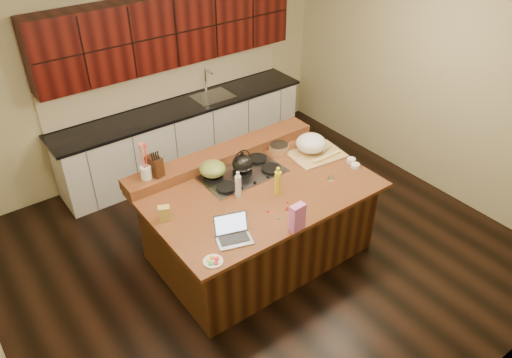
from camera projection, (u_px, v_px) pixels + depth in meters
room at (259, 153)px, 5.05m from camera, size 5.52×5.02×2.72m
island at (259, 221)px, 5.55m from camera, size 2.40×1.60×0.92m
back_ledge at (222, 155)px, 5.73m from camera, size 2.40×0.30×0.12m
cooktop at (243, 174)px, 5.49m from camera, size 0.92×0.52×0.05m
back_counter at (180, 101)px, 6.88m from camera, size 3.70×0.66×2.40m
kettle at (242, 164)px, 5.41m from camera, size 0.26×0.26×0.20m
green_bowl at (213, 169)px, 5.36m from camera, size 0.30×0.30×0.16m
laptop at (233, 232)px, 4.60m from camera, size 0.38×0.34×0.22m
oil_bottle at (278, 183)px, 5.13m from camera, size 0.09×0.09×0.27m
vinegar_bottle at (238, 186)px, 5.09m from camera, size 0.07×0.07×0.25m
wooden_tray at (312, 146)px, 5.79m from camera, size 0.65×0.51×0.24m
ramekin_a at (355, 166)px, 5.60m from camera, size 0.13×0.13×0.04m
ramekin_b at (351, 160)px, 5.70m from camera, size 0.13×0.13×0.04m
ramekin_c at (313, 138)px, 6.13m from camera, size 0.12×0.12×0.04m
strainer_bowl at (279, 149)px, 5.86m from camera, size 0.25×0.25×0.09m
kitchen_timer at (331, 176)px, 5.41m from camera, size 0.11×0.11×0.07m
pink_bag at (297, 217)px, 4.65m from camera, size 0.15×0.09×0.28m
candy_plate at (213, 261)px, 4.36m from camera, size 0.18×0.18×0.01m
package_box at (164, 213)px, 4.80m from camera, size 0.13×0.12×0.16m
utensil_crock at (146, 172)px, 5.19m from camera, size 0.13×0.13×0.14m
knife_block at (155, 166)px, 5.22m from camera, size 0.15×0.20×0.21m
gumdrop_0 at (268, 211)px, 4.94m from camera, size 0.02×0.02×0.02m
gumdrop_1 at (279, 218)px, 4.85m from camera, size 0.02×0.02×0.02m
gumdrop_2 at (298, 205)px, 5.03m from camera, size 0.02×0.02×0.02m
gumdrop_3 at (292, 216)px, 4.88m from camera, size 0.02×0.02×0.02m
gumdrop_4 at (288, 202)px, 5.06m from camera, size 0.02×0.02×0.02m
gumdrop_5 at (290, 216)px, 4.88m from camera, size 0.02×0.02×0.02m
gumdrop_6 at (286, 210)px, 4.96m from camera, size 0.02×0.02×0.02m
gumdrop_7 at (301, 208)px, 4.98m from camera, size 0.02×0.02×0.02m
gumdrop_8 at (288, 208)px, 4.99m from camera, size 0.02×0.02×0.02m
gumdrop_9 at (291, 210)px, 4.95m from camera, size 0.02×0.02×0.02m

